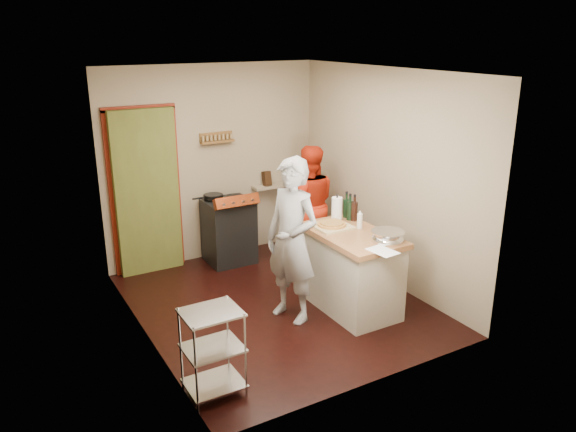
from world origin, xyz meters
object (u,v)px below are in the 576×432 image
object	(u,v)px
wire_shelving	(213,349)
person_red	(308,204)
stove	(229,230)
island	(351,268)
person_stripe	(292,241)

from	to	relation	value
wire_shelving	person_red	xyz separation A→B (m)	(2.28, 2.15, 0.35)
stove	island	xyz separation A→B (m)	(0.63, -1.91, 0.03)
person_stripe	person_red	bearing A→B (deg)	123.21
stove	person_red	distance (m)	1.12
island	person_stripe	size ratio (longest dim) A/B	0.76
island	wire_shelving	bearing A→B (deg)	-159.82
island	person_red	size ratio (longest dim) A/B	0.85
island	stove	bearing A→B (deg)	108.16
stove	person_red	size ratio (longest dim) A/B	0.63
person_stripe	person_red	distance (m)	1.65
island	person_stripe	world-z (taller)	person_stripe
island	person_stripe	bearing A→B (deg)	169.07
wire_shelving	island	world-z (taller)	island
person_stripe	person_red	size ratio (longest dim) A/B	1.12
person_stripe	island	bearing A→B (deg)	60.20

